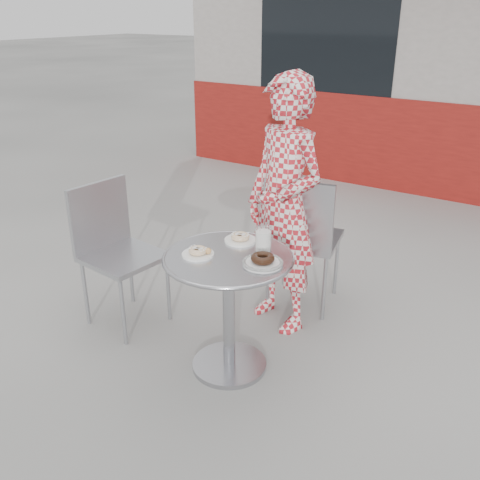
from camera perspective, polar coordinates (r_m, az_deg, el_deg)
The scene contains 10 objects.
ground at distance 3.15m, azimuth -0.90°, elevation -13.05°, with size 60.00×60.00×0.00m, color #A7A49E.
storefront at distance 7.78m, azimuth 24.05°, elevation 18.84°, with size 6.02×4.55×3.00m.
bistro_table at distance 2.84m, azimuth -1.22°, elevation -4.81°, with size 0.69×0.69×0.70m.
chair_far at distance 3.62m, azimuth 6.73°, elevation -2.66°, with size 0.52×0.53×0.93m.
chair_left at distance 3.47m, azimuth -12.17°, elevation -4.45°, with size 0.48×0.47×0.90m.
seated_person at distance 3.20m, azimuth 4.71°, elevation 3.53°, with size 0.57×0.37×1.57m, color #A91A22.
plate_far at distance 2.93m, azimuth 0.04°, elevation 0.19°, with size 0.18×0.18×0.04m.
plate_near at distance 2.77m, azimuth -4.45°, elevation -1.31°, with size 0.17×0.17×0.04m.
plate_checker at distance 2.67m, azimuth 2.43°, elevation -2.28°, with size 0.21×0.21×0.05m.
milk_cup at distance 2.79m, azimuth 2.49°, elevation -0.04°, with size 0.09×0.09×0.14m.
Camera 1 is at (1.43, -2.08, 1.88)m, focal length 40.00 mm.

